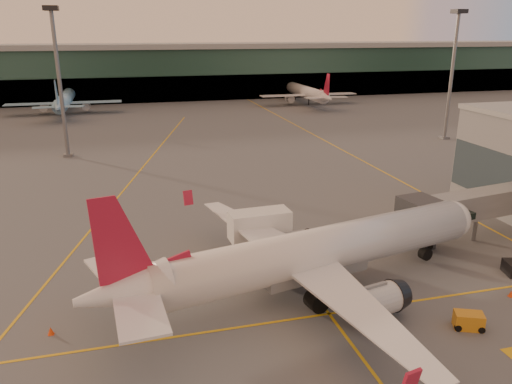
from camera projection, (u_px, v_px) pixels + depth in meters
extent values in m
plane|color=#4C4F54|center=(290.00, 362.00, 34.32)|extent=(600.00, 600.00, 0.00)
cube|color=gold|center=(269.00, 323.00, 38.91)|extent=(80.00, 0.25, 0.01)
cube|color=gold|center=(128.00, 185.00, 73.23)|extent=(31.30, 115.98, 0.01)
cube|color=gold|center=(319.00, 137.00, 105.96)|extent=(0.25, 160.00, 0.01)
cube|color=#19382D|center=(151.00, 74.00, 162.33)|extent=(400.00, 18.00, 16.00)
cube|color=gray|center=(150.00, 46.00, 159.60)|extent=(400.00, 20.00, 1.60)
cube|color=black|center=(154.00, 90.00, 155.76)|extent=(400.00, 1.00, 8.00)
cylinder|color=slate|center=(60.00, 86.00, 86.21)|extent=(0.70, 0.70, 25.00)
cube|color=black|center=(51.00, 8.00, 82.28)|extent=(2.40, 2.40, 0.80)
cube|color=slate|center=(68.00, 155.00, 90.01)|extent=(1.60, 1.60, 0.50)
cylinder|color=slate|center=(451.00, 78.00, 100.84)|extent=(0.70, 0.70, 25.00)
cube|color=black|center=(459.00, 11.00, 96.91)|extent=(2.40, 2.40, 0.80)
cube|color=slate|center=(444.00, 138.00, 104.64)|extent=(1.60, 1.60, 0.50)
cylinder|color=silver|center=(323.00, 249.00, 42.61)|extent=(30.52, 10.36, 3.90)
sphere|color=silver|center=(451.00, 220.00, 49.24)|extent=(3.82, 3.82, 3.82)
cube|color=black|center=(459.00, 213.00, 49.57)|extent=(2.26, 2.86, 0.68)
cone|color=silver|center=(122.00, 292.00, 35.08)|extent=(7.31, 5.06, 3.71)
cube|color=silver|center=(140.00, 312.00, 32.39)|extent=(3.63, 6.53, 0.20)
cylinder|color=silver|center=(374.00, 301.00, 38.59)|extent=(4.53, 3.36, 2.54)
cylinder|color=black|center=(317.00, 300.00, 40.43)|extent=(2.01, 1.71, 1.76)
cylinder|color=black|center=(317.00, 295.00, 40.27)|extent=(0.35, 0.35, 1.07)
cube|color=silver|center=(117.00, 270.00, 38.03)|extent=(5.15, 7.01, 0.20)
cylinder|color=silver|center=(294.00, 245.00, 48.61)|extent=(4.53, 3.36, 2.54)
cylinder|color=black|center=(285.00, 274.00, 44.72)|extent=(2.01, 1.71, 1.76)
cylinder|color=black|center=(285.00, 269.00, 44.55)|extent=(0.35, 0.35, 1.07)
cube|color=slate|center=(312.00, 265.00, 42.52)|extent=(10.08, 5.12, 1.56)
cylinder|color=black|center=(425.00, 254.00, 48.88)|extent=(1.37, 1.03, 1.23)
cube|color=slate|center=(478.00, 204.00, 52.85)|extent=(16.59, 5.15, 2.70)
cube|color=#2D3035|center=(418.00, 212.00, 50.37)|extent=(3.89, 3.89, 3.00)
cube|color=#2D3035|center=(423.00, 235.00, 52.49)|extent=(1.60, 2.40, 2.40)
cylinder|color=black|center=(429.00, 246.00, 51.73)|extent=(0.80, 0.40, 0.80)
cylinder|color=black|center=(417.00, 238.00, 53.75)|extent=(0.80, 0.40, 0.80)
cylinder|color=slate|center=(475.00, 228.00, 53.71)|extent=(0.50, 0.50, 2.90)
cube|color=#BA361A|center=(262.00, 247.00, 50.55)|extent=(3.47, 2.68, 1.57)
cube|color=silver|center=(260.00, 225.00, 49.70)|extent=(6.19, 2.94, 2.92)
cylinder|color=black|center=(248.00, 258.00, 48.96)|extent=(0.96, 0.42, 0.94)
cylinder|color=black|center=(284.00, 253.00, 50.07)|extent=(0.96, 0.42, 0.94)
cube|color=#C27C18|center=(469.00, 321.00, 38.05)|extent=(2.45, 2.01, 1.27)
cylinder|color=black|center=(458.00, 328.00, 37.78)|extent=(0.59, 0.45, 0.53)
cylinder|color=black|center=(481.00, 330.00, 37.55)|extent=(0.59, 0.45, 0.53)
cone|color=#EA410C|center=(51.00, 331.00, 37.35)|extent=(0.48, 0.48, 0.61)
cube|color=#EA410C|center=(51.00, 334.00, 37.44)|extent=(0.42, 0.42, 0.03)
cone|color=#EA410C|center=(242.00, 224.00, 58.02)|extent=(0.47, 0.47, 0.60)
cube|color=#EA410C|center=(242.00, 226.00, 58.11)|extent=(0.41, 0.41, 0.03)
cone|color=#EA410C|center=(511.00, 294.00, 42.66)|extent=(0.43, 0.43, 0.55)
cube|color=#EA410C|center=(510.00, 296.00, 42.74)|extent=(0.37, 0.37, 0.03)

